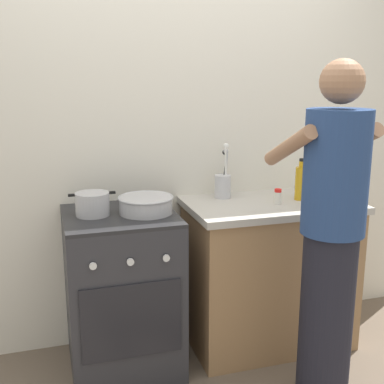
# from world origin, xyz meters

# --- Properties ---
(ground) EXTENTS (6.00, 6.00, 0.00)m
(ground) POSITION_xyz_m (0.00, 0.00, 0.00)
(ground) COLOR #6B5B4C
(back_wall) EXTENTS (3.20, 0.10, 2.50)m
(back_wall) POSITION_xyz_m (0.20, 0.50, 1.25)
(back_wall) COLOR silver
(back_wall) RESTS_ON ground
(countertop) EXTENTS (1.00, 0.60, 0.90)m
(countertop) POSITION_xyz_m (0.55, 0.15, 0.45)
(countertop) COLOR #99724C
(countertop) RESTS_ON ground
(stove_range) EXTENTS (0.60, 0.62, 0.90)m
(stove_range) POSITION_xyz_m (-0.35, 0.15, 0.45)
(stove_range) COLOR #2D2D33
(stove_range) RESTS_ON ground
(pot) EXTENTS (0.25, 0.18, 0.12)m
(pot) POSITION_xyz_m (-0.49, 0.16, 0.96)
(pot) COLOR #B2B2B7
(pot) RESTS_ON stove_range
(mixing_bowl) EXTENTS (0.30, 0.30, 0.09)m
(mixing_bowl) POSITION_xyz_m (-0.21, 0.12, 0.95)
(mixing_bowl) COLOR #B7B7BC
(mixing_bowl) RESTS_ON stove_range
(utensil_crock) EXTENTS (0.10, 0.10, 0.34)m
(utensil_crock) POSITION_xyz_m (0.31, 0.33, 0.99)
(utensil_crock) COLOR silver
(utensil_crock) RESTS_ON countertop
(spice_bottle) EXTENTS (0.04, 0.04, 0.09)m
(spice_bottle) POSITION_xyz_m (0.56, 0.09, 0.94)
(spice_bottle) COLOR silver
(spice_bottle) RESTS_ON countertop
(oil_bottle) EXTENTS (0.07, 0.07, 0.25)m
(oil_bottle) POSITION_xyz_m (0.74, 0.15, 1.01)
(oil_bottle) COLOR gold
(oil_bottle) RESTS_ON countertop
(person) EXTENTS (0.41, 0.50, 1.70)m
(person) POSITION_xyz_m (0.56, -0.47, 0.86)
(person) COLOR black
(person) RESTS_ON ground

